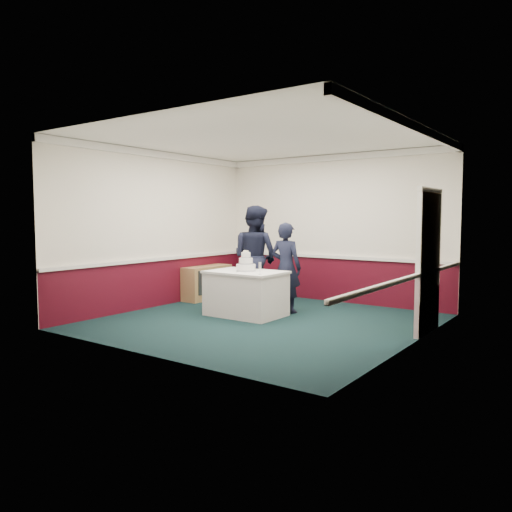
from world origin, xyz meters
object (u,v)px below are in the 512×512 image
Objects in this scene: cake_table at (246,293)px; person_woman at (286,268)px; sideboard at (207,282)px; person_man at (255,257)px; champagne_flute at (260,266)px; cake_knife at (238,272)px; wedding_cake at (246,265)px.

cake_table is 0.81× the size of person_woman.
person_woman reaches higher than sideboard.
person_man is 1.19× the size of person_woman.
cake_table is 0.78m from champagne_flute.
cake_table reaches higher than sideboard.
cake_knife is at bearing 109.32° from person_man.
sideboard is 2.05m from wedding_cake.
person_woman is (0.71, -0.01, -0.16)m from person_man.
person_woman is at bearing 58.34° from cake_table.
person_man is at bearing 113.35° from wedding_cake.
sideboard is 2.62m from champagne_flute.
wedding_cake is 1.65× the size of cake_knife.
wedding_cake is 1.78× the size of champagne_flute.
sideboard is at bearing 151.27° from wedding_cake.
person_man reaches higher than person_woman.
person_man reaches higher than sideboard.
wedding_cake is 0.23m from cake_knife.
sideboard is 5.85× the size of champagne_flute.
sideboard is 3.30× the size of wedding_cake.
person_man is 0.72m from person_woman.
cake_knife is 0.94m from person_man.
person_woman is at bearing 95.34° from champagne_flute.
cake_knife reaches higher than cake_table.
cake_table is (1.74, -0.95, 0.05)m from sideboard.
cake_table is at bearing 55.86° from person_woman.
person_woman is (2.15, -0.28, 0.47)m from sideboard.
cake_knife is at bearing 171.42° from champagne_flute.
wedding_cake is at bearing 115.99° from person_man.
wedding_cake is 0.57m from champagne_flute.
cake_knife is 0.55m from champagne_flute.
person_man reaches higher than champagne_flute.
cake_knife is (1.71, -1.15, 0.44)m from sideboard.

